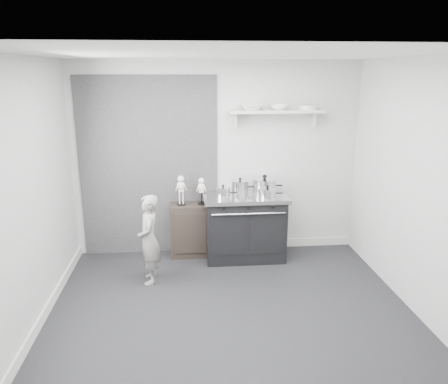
{
  "coord_description": "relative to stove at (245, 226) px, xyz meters",
  "views": [
    {
      "loc": [
        -0.46,
        -4.21,
        2.55
      ],
      "look_at": [
        0.02,
        0.95,
        1.11
      ],
      "focal_mm": 35.0,
      "sensor_mm": 36.0,
      "label": 1
    }
  ],
  "objects": [
    {
      "name": "wall_shelf",
      "position": [
        0.44,
        0.2,
        1.55
      ],
      "size": [
        1.3,
        0.26,
        0.24
      ],
      "color": "silver",
      "rests_on": "room_shell"
    },
    {
      "name": "child",
      "position": [
        -1.27,
        -0.64,
        0.1
      ],
      "size": [
        0.29,
        0.43,
        1.12
      ],
      "primitive_type": "imported",
      "rotation": [
        0.0,
        0.0,
        -1.5
      ],
      "color": "gray",
      "rests_on": "ground"
    },
    {
      "name": "pot_back_right",
      "position": [
        0.29,
        0.12,
        0.55
      ],
      "size": [
        0.43,
        0.34,
        0.25
      ],
      "color": "silver",
      "rests_on": "stove"
    },
    {
      "name": "skeleton_torso",
      "position": [
        -0.59,
        0.13,
        0.51
      ],
      "size": [
        0.12,
        0.08,
        0.43
      ],
      "primitive_type": null,
      "color": "silver",
      "rests_on": "side_cabinet"
    },
    {
      "name": "ground",
      "position": [
        -0.36,
        -1.48,
        -0.46
      ],
      "size": [
        4.0,
        4.0,
        0.0
      ],
      "primitive_type": "plane",
      "color": "black",
      "rests_on": "ground"
    },
    {
      "name": "bowl_large",
      "position": [
        0.1,
        0.19,
        1.62
      ],
      "size": [
        0.32,
        0.32,
        0.08
      ],
      "primitive_type": "imported",
      "color": "white",
      "rests_on": "wall_shelf"
    },
    {
      "name": "skeleton_full",
      "position": [
        -0.87,
        0.13,
        0.53
      ],
      "size": [
        0.13,
        0.09,
        0.48
      ],
      "primitive_type": null,
      "color": "silver",
      "rests_on": "side_cabinet"
    },
    {
      "name": "pot_front_right",
      "position": [
        0.28,
        -0.17,
        0.52
      ],
      "size": [
        0.33,
        0.24,
        0.18
      ],
      "color": "silver",
      "rests_on": "stove"
    },
    {
      "name": "stove",
      "position": [
        0.0,
        0.0,
        0.0
      ],
      "size": [
        1.14,
        0.71,
        0.91
      ],
      "color": "black",
      "rests_on": "ground"
    },
    {
      "name": "side_cabinet",
      "position": [
        -0.74,
        0.13,
        -0.08
      ],
      "size": [
        0.58,
        0.34,
        0.75
      ],
      "primitive_type": "cube",
      "color": "black",
      "rests_on": "ground"
    },
    {
      "name": "pot_back_left",
      "position": [
        -0.05,
        0.11,
        0.54
      ],
      "size": [
        0.32,
        0.23,
        0.22
      ],
      "color": "silver",
      "rests_on": "stove"
    },
    {
      "name": "bowl_small",
      "position": [
        0.48,
        0.19,
        1.62
      ],
      "size": [
        0.24,
        0.24,
        0.07
      ],
      "primitive_type": "imported",
      "color": "white",
      "rests_on": "wall_shelf"
    },
    {
      "name": "plate_stack",
      "position": [
        0.88,
        0.19,
        1.61
      ],
      "size": [
        0.24,
        0.24,
        0.06
      ],
      "primitive_type": "cylinder",
      "color": "silver",
      "rests_on": "wall_shelf"
    },
    {
      "name": "room_shell",
      "position": [
        -0.45,
        -1.33,
        1.18
      ],
      "size": [
        4.02,
        3.62,
        2.71
      ],
      "color": "silver",
      "rests_on": "ground"
    },
    {
      "name": "pot_front_left",
      "position": [
        -0.31,
        -0.12,
        0.53
      ],
      "size": [
        0.28,
        0.19,
        0.18
      ],
      "color": "silver",
      "rests_on": "stove"
    }
  ]
}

